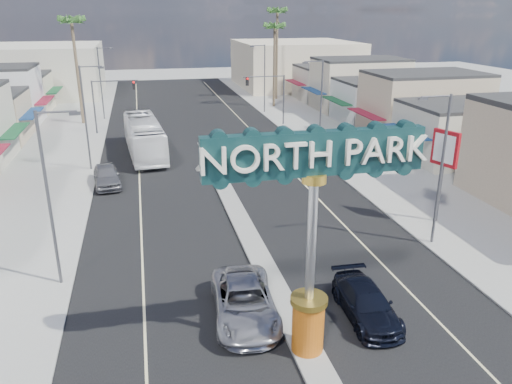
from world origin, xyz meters
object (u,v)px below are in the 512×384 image
traffic_signal_left (110,96)px  palm_right_mid (275,31)px  streetlight_l_mid (87,113)px  streetlight_r_mid (319,103)px  suv_right (366,303)px  palm_left_far (72,26)px  city_bus (144,137)px  streetlight_r_near (439,163)px  streetlight_l_near (51,192)px  streetlight_l_far (102,80)px  palm_right_far (277,16)px  suv_left (244,302)px  bank_pylon_sign (445,154)px  gateway_sign (313,220)px  streetlight_r_far (263,75)px  traffic_signal_right (269,90)px  car_parked_left (107,176)px

traffic_signal_left → palm_right_mid: bearing=28.4°
streetlight_l_mid → streetlight_r_mid: (20.87, 0.00, 0.00)m
suv_right → palm_left_far: bearing=111.8°
city_bus → streetlight_r_near: bearing=-60.6°
streetlight_l_near → streetlight_l_far: bearing=90.0°
traffic_signal_left → streetlight_r_mid: size_ratio=0.67×
palm_right_mid → palm_right_far: 6.57m
streetlight_r_near → suv_left: 14.06m
streetlight_r_mid → palm_left_far: size_ratio=0.69×
streetlight_r_mid → bank_pylon_sign: (2.23, -17.11, -0.35)m
streetlight_l_far → palm_right_mid: (23.43, 4.00, 5.54)m
streetlight_l_mid → suv_right: bearing=-62.1°
streetlight_l_near → streetlight_r_mid: size_ratio=1.00×
palm_right_far → bank_pylon_sign: size_ratio=2.32×
streetlight_r_near → palm_right_mid: (2.57, 46.00, 5.54)m
bank_pylon_sign → palm_right_mid: bearing=70.1°
gateway_sign → streetlight_l_mid: size_ratio=1.02×
suv_left → palm_right_far: bearing=78.2°
palm_left_far → bank_pylon_sign: (25.66, -37.11, -6.78)m
streetlight_l_mid → streetlight_l_far: (0.00, 22.00, 0.00)m
gateway_sign → streetlight_r_far: 51.10m
gateway_sign → streetlight_l_far: bearing=101.8°
traffic_signal_left → palm_right_mid: 26.01m
streetlight_l_near → suv_right: 15.79m
city_bus → bank_pylon_sign: (18.49, -21.23, 2.96)m
gateway_sign → traffic_signal_right: 43.04m
streetlight_l_near → streetlight_r_near: (20.87, 0.00, 0.00)m
palm_left_far → gateway_sign: bearing=-74.9°
traffic_signal_left → streetlight_l_near: 34.03m
streetlight_l_mid → palm_right_far: 41.53m
traffic_signal_left → palm_left_far: 10.14m
streetlight_l_near → streetlight_l_mid: size_ratio=1.00×
palm_right_mid → city_bus: 30.19m
traffic_signal_right → palm_left_far: bearing=164.9°
traffic_signal_left → car_parked_left: 18.94m
traffic_signal_right → suv_right: 40.77m
city_bus → streetlight_l_far: bearing=99.8°
palm_right_far → suv_right: (-11.58, -58.21, -11.66)m
palm_right_far → suv_right: bearing=-101.3°
traffic_signal_left → traffic_signal_right: bearing=0.0°
traffic_signal_left → suv_right: size_ratio=1.20×
suv_right → streetlight_l_near: bearing=158.1°
streetlight_l_far → suv_right: bearing=-74.0°
streetlight_l_near → palm_right_far: (25.43, 52.00, 7.32)m
streetlight_l_far → car_parked_left: size_ratio=1.83×
streetlight_r_far → streetlight_r_near: bearing=-90.0°
traffic_signal_left → streetlight_l_far: (-1.25, 8.01, 0.79)m
streetlight_r_far → suv_left: 48.80m
streetlight_l_far → streetlight_r_near: size_ratio=1.00×
traffic_signal_left → streetlight_l_mid: 14.07m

